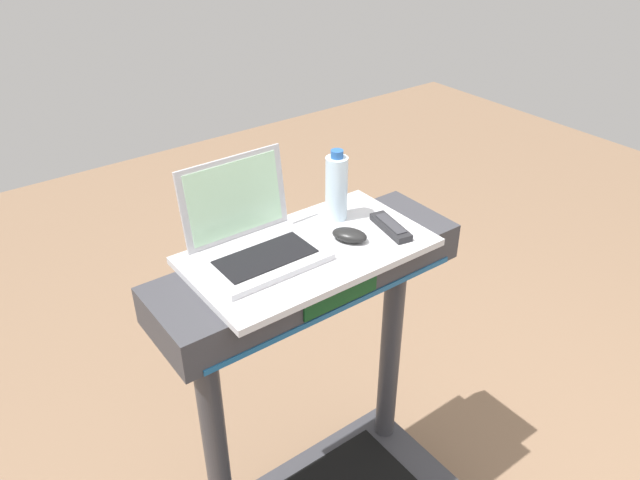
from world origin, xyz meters
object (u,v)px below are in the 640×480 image
laptop (253,237)px  computer_mouse (350,235)px  tv_remote (391,227)px  water_bottle (336,187)px

laptop → computer_mouse: bearing=-22.9°
computer_mouse → tv_remote: size_ratio=0.60×
computer_mouse → water_bottle: water_bottle is taller
laptop → water_bottle: 0.30m
tv_remote → water_bottle: bearing=117.9°
computer_mouse → laptop: bearing=127.1°
tv_remote → computer_mouse: bearing=168.3°
laptop → tv_remote: 0.40m
water_bottle → tv_remote: water_bottle is taller
laptop → tv_remote: bearing=-19.4°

